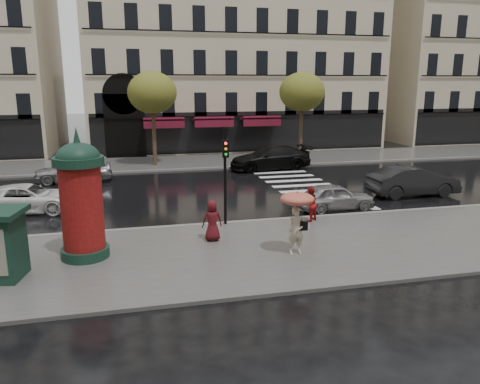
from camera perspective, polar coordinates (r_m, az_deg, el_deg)
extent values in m
plane|color=black|center=(17.07, 0.02, -6.97)|extent=(160.00, 160.00, 0.00)
cube|color=#474744|center=(16.59, 0.42, -7.36)|extent=(90.00, 7.00, 0.12)
cube|color=#474744|center=(35.27, -7.12, 3.61)|extent=(90.00, 6.00, 0.12)
cube|color=slate|center=(19.82, -1.98, -3.86)|extent=(90.00, 0.25, 0.14)
cube|color=slate|center=(32.33, -6.53, 2.77)|extent=(90.00, 0.25, 0.14)
cube|color=silver|center=(27.62, 7.57, 0.81)|extent=(3.60, 11.75, 0.01)
cube|color=#B7A88C|center=(46.78, -1.36, 18.27)|extent=(26.00, 14.00, 20.00)
cylinder|color=#38281C|center=(33.79, -10.46, 7.43)|extent=(0.28, 0.28, 5.20)
ellipsoid|color=#4A5D1D|center=(33.63, -10.64, 11.83)|extent=(3.40, 3.40, 2.89)
cylinder|color=#38281C|center=(36.05, 7.44, 7.89)|extent=(0.28, 0.28, 5.20)
ellipsoid|color=#4A5D1D|center=(35.91, 7.57, 12.02)|extent=(3.40, 3.40, 2.89)
imported|color=beige|center=(16.15, 6.89, -4.68)|extent=(0.63, 0.44, 1.67)
cylinder|color=black|center=(15.98, 6.94, -2.77)|extent=(0.02, 0.02, 1.06)
ellipsoid|color=red|center=(15.84, 7.00, -0.83)|extent=(1.16, 1.16, 0.41)
cone|color=black|center=(15.78, 7.02, -0.01)|extent=(0.04, 0.04, 0.09)
cube|color=black|center=(16.12, 7.81, -4.11)|extent=(0.25, 0.11, 0.31)
imported|color=#A21417|center=(20.05, 8.52, -1.46)|extent=(0.91, 0.86, 1.48)
imported|color=#4F0F15|center=(17.40, -3.40, -3.51)|extent=(0.76, 0.50, 1.54)
cylinder|color=#122F24|center=(16.80, -18.30, -6.95)|extent=(1.59, 1.59, 0.34)
cylinder|color=maroon|center=(16.34, -18.70, -1.72)|extent=(1.36, 1.36, 2.83)
cylinder|color=#122F24|center=(16.03, -19.11, 3.58)|extent=(1.63, 1.63, 0.28)
ellipsoid|color=#122F24|center=(16.02, -19.14, 3.98)|extent=(1.41, 1.41, 0.98)
cone|color=#122F24|center=(15.92, -19.34, 6.60)|extent=(0.23, 0.23, 0.51)
cylinder|color=black|center=(19.13, -1.83, 1.84)|extent=(0.12, 0.12, 3.99)
cube|color=black|center=(18.72, -1.78, 5.31)|extent=(0.26, 0.20, 0.70)
imported|color=#A3A2A7|center=(22.47, 11.47, -0.56)|extent=(3.81, 1.67, 1.28)
imported|color=black|center=(26.44, 20.37, 1.27)|extent=(4.82, 1.74, 1.58)
imported|color=white|center=(23.81, -24.44, -0.71)|extent=(4.83, 2.59, 1.29)
imported|color=black|center=(32.39, 3.69, 4.18)|extent=(5.73, 2.62, 1.63)
imported|color=#A5A6AA|center=(29.92, -19.63, 2.58)|extent=(4.54, 2.01, 1.52)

